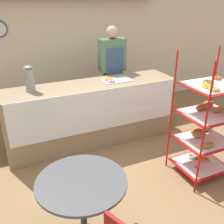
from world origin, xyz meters
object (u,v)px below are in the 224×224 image
person_worker (112,73)px  cafe_table (82,197)px  pastry_rack (206,124)px  coffee_carafe (30,79)px  donut_tray_counter (113,80)px

person_worker → cafe_table: person_worker is taller
pastry_rack → coffee_carafe: (-1.89, 1.39, 0.44)m
cafe_table → coffee_carafe: (-0.11, 1.83, 0.57)m
pastry_rack → cafe_table: (-1.78, -0.44, -0.13)m
cafe_table → person_worker: bearing=59.9°
pastry_rack → person_worker: bearing=104.5°
person_worker → donut_tray_counter: size_ratio=3.82×
coffee_carafe → cafe_table: bearing=-86.5°
pastry_rack → person_worker: (-0.47, 1.82, 0.24)m
person_worker → donut_tray_counter: (-0.19, -0.47, 0.04)m
donut_tray_counter → cafe_table: bearing=-122.0°
person_worker → cafe_table: 2.64m
coffee_carafe → person_worker: bearing=16.8°
cafe_table → coffee_carafe: 1.92m
person_worker → coffee_carafe: 1.50m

